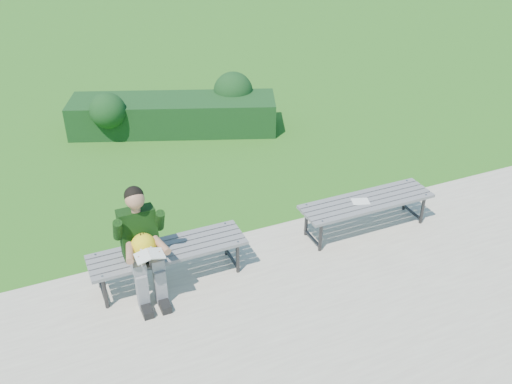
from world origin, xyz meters
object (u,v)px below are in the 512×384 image
seated_boy (142,242)px  paper_sheet (360,201)px  bench_left (168,252)px  hedge (177,111)px  bench_right (367,204)px

seated_boy → paper_sheet: bearing=1.6°
bench_left → seated_boy: size_ratio=1.37×
hedge → bench_right: (1.34, -4.10, 0.05)m
bench_right → seated_boy: bearing=-178.4°
seated_boy → hedge: bearing=68.7°
paper_sheet → seated_boy: bearing=-178.4°
hedge → bench_right: hedge is taller
bench_right → bench_left: bearing=179.6°
hedge → seated_boy: size_ratio=2.83×
hedge → paper_sheet: hedge is taller
hedge → paper_sheet: bearing=-73.2°
hedge → seated_boy: seated_boy is taller
bench_left → paper_sheet: size_ratio=6.98×
hedge → bench_right: 4.32m
hedge → paper_sheet: size_ratio=14.43×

